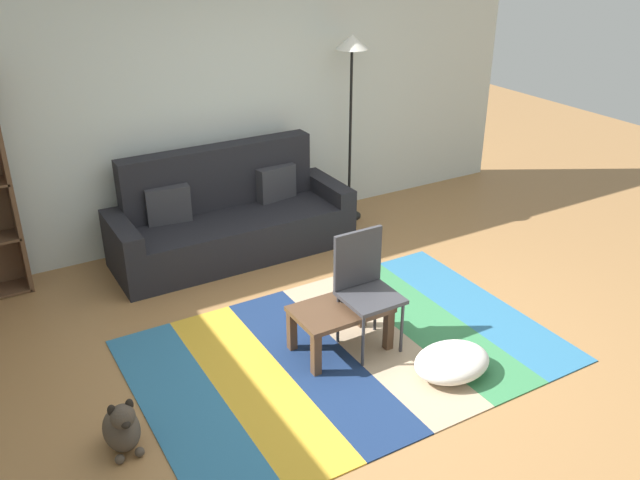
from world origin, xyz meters
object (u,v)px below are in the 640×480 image
object	(u,v)px
dog	(122,427)
standing_lamp	(352,67)
tv_remote	(351,303)
folding_chair	(364,281)
pouf	(452,362)
couch	(230,220)
coffee_table	(340,315)

from	to	relation	value
dog	standing_lamp	world-z (taller)	standing_lamp
dog	tv_remote	distance (m)	1.81
dog	standing_lamp	xyz separation A→B (m)	(3.08, 2.29, 1.44)
tv_remote	folding_chair	world-z (taller)	folding_chair
dog	tv_remote	world-z (taller)	dog
pouf	standing_lamp	xyz separation A→B (m)	(0.88, 2.73, 1.49)
couch	dog	world-z (taller)	couch
coffee_table	pouf	distance (m)	0.86
folding_chair	tv_remote	bearing A→B (deg)	-137.56
pouf	dog	world-z (taller)	dog
dog	standing_lamp	size ratio (longest dim) A/B	0.21
couch	dog	size ratio (longest dim) A/B	5.69
pouf	dog	distance (m)	2.25
dog	tv_remote	xyz separation A→B (m)	(1.78, 0.22, 0.22)
couch	coffee_table	bearing A→B (deg)	-88.83
coffee_table	folding_chair	distance (m)	0.31
couch	pouf	size ratio (longest dim) A/B	3.93
coffee_table	standing_lamp	world-z (taller)	standing_lamp
tv_remote	standing_lamp	bearing A→B (deg)	29.63
standing_lamp	tv_remote	world-z (taller)	standing_lamp
pouf	tv_remote	world-z (taller)	tv_remote
pouf	standing_lamp	bearing A→B (deg)	72.14
pouf	couch	bearing A→B (deg)	102.01
pouf	standing_lamp	size ratio (longest dim) A/B	0.30
tv_remote	coffee_table	bearing A→B (deg)	150.17
coffee_table	pouf	bearing A→B (deg)	-52.40
standing_lamp	folding_chair	size ratio (longest dim) A/B	2.13
coffee_table	dog	distance (m)	1.71
couch	folding_chair	xyz separation A→B (m)	(0.24, -1.94, 0.20)
coffee_table	tv_remote	distance (m)	0.12
couch	dog	bearing A→B (deg)	-127.47
pouf	tv_remote	distance (m)	0.83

